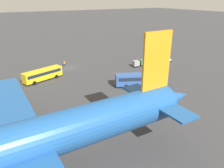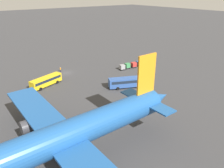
{
  "view_description": "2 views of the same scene",
  "coord_description": "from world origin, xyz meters",
  "px_view_note": "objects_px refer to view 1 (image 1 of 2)",
  "views": [
    {
      "loc": [
        22.02,
        64.69,
        21.17
      ],
      "look_at": [
        -1.68,
        23.95,
        2.27
      ],
      "focal_mm": 35.0,
      "sensor_mm": 36.0,
      "label": 1
    },
    {
      "loc": [
        31.89,
        71.04,
        28.25
      ],
      "look_at": [
        -2.32,
        25.42,
        3.67
      ],
      "focal_mm": 35.0,
      "sensor_mm": 36.0,
      "label": 2
    }
  ],
  "objects_px": {
    "shuttle_bus_far": "(141,79)",
    "cargo_cart_red": "(150,61)",
    "shuttle_bus_near": "(43,74)",
    "cargo_cart_blue": "(157,60)",
    "baggage_tug": "(167,60)",
    "airplane": "(4,151)",
    "worker_person": "(64,64)",
    "cargo_cart_green": "(143,62)",
    "cargo_cart_grey": "(136,63)"
  },
  "relations": [
    {
      "from": "airplane",
      "to": "cargo_cart_grey",
      "type": "bearing_deg",
      "value": -141.72
    },
    {
      "from": "shuttle_bus_far",
      "to": "cargo_cart_red",
      "type": "relative_size",
      "value": 6.07
    },
    {
      "from": "airplane",
      "to": "cargo_cart_red",
      "type": "xyz_separation_m",
      "value": [
        -46.74,
        -32.83,
        -5.22
      ]
    },
    {
      "from": "shuttle_bus_near",
      "to": "worker_person",
      "type": "bearing_deg",
      "value": -151.69
    },
    {
      "from": "shuttle_bus_far",
      "to": "worker_person",
      "type": "relative_size",
      "value": 7.45
    },
    {
      "from": "cargo_cart_green",
      "to": "worker_person",
      "type": "bearing_deg",
      "value": -28.68
    },
    {
      "from": "shuttle_bus_far",
      "to": "baggage_tug",
      "type": "xyz_separation_m",
      "value": [
        -21.02,
        -12.81,
        -0.98
      ]
    },
    {
      "from": "airplane",
      "to": "shuttle_bus_near",
      "type": "bearing_deg",
      "value": -109.38
    },
    {
      "from": "shuttle_bus_near",
      "to": "cargo_cart_green",
      "type": "height_order",
      "value": "shuttle_bus_near"
    },
    {
      "from": "shuttle_bus_far",
      "to": "cargo_cart_green",
      "type": "xyz_separation_m",
      "value": [
        -11.21,
        -13.96,
        -0.73
      ]
    },
    {
      "from": "shuttle_bus_far",
      "to": "worker_person",
      "type": "bearing_deg",
      "value": -42.39
    },
    {
      "from": "airplane",
      "to": "worker_person",
      "type": "xyz_separation_m",
      "value": [
        -21.43,
        -45.72,
        -5.54
      ]
    },
    {
      "from": "shuttle_bus_far",
      "to": "worker_person",
      "type": "height_order",
      "value": "shuttle_bus_far"
    },
    {
      "from": "shuttle_bus_far",
      "to": "cargo_cart_blue",
      "type": "xyz_separation_m",
      "value": [
        -16.79,
        -13.3,
        -0.73
      ]
    },
    {
      "from": "shuttle_bus_near",
      "to": "cargo_cart_blue",
      "type": "distance_m",
      "value": 37.48
    },
    {
      "from": "airplane",
      "to": "cargo_cart_green",
      "type": "bearing_deg",
      "value": -143.43
    },
    {
      "from": "shuttle_bus_near",
      "to": "cargo_cart_grey",
      "type": "bearing_deg",
      "value": 156.4
    },
    {
      "from": "shuttle_bus_near",
      "to": "baggage_tug",
      "type": "height_order",
      "value": "shuttle_bus_near"
    },
    {
      "from": "worker_person",
      "to": "cargo_cart_red",
      "type": "distance_m",
      "value": 28.4
    },
    {
      "from": "baggage_tug",
      "to": "cargo_cart_grey",
      "type": "xyz_separation_m",
      "value": [
        12.61,
        -1.0,
        0.25
      ]
    },
    {
      "from": "airplane",
      "to": "worker_person",
      "type": "relative_size",
      "value": 31.46
    },
    {
      "from": "cargo_cart_blue",
      "to": "baggage_tug",
      "type": "bearing_deg",
      "value": 173.32
    },
    {
      "from": "baggage_tug",
      "to": "shuttle_bus_near",
      "type": "bearing_deg",
      "value": -5.0
    },
    {
      "from": "shuttle_bus_far",
      "to": "cargo_cart_grey",
      "type": "relative_size",
      "value": 6.07
    },
    {
      "from": "shuttle_bus_far",
      "to": "cargo_cart_green",
      "type": "relative_size",
      "value": 6.07
    },
    {
      "from": "worker_person",
      "to": "cargo_cart_green",
      "type": "distance_m",
      "value": 25.67
    },
    {
      "from": "cargo_cart_blue",
      "to": "cargo_cart_red",
      "type": "distance_m",
      "value": 2.79
    },
    {
      "from": "baggage_tug",
      "to": "cargo_cart_red",
      "type": "height_order",
      "value": "baggage_tug"
    },
    {
      "from": "cargo_cart_blue",
      "to": "shuttle_bus_near",
      "type": "bearing_deg",
      "value": -4.97
    },
    {
      "from": "baggage_tug",
      "to": "cargo_cart_red",
      "type": "xyz_separation_m",
      "value": [
        7.03,
        -0.58,
        0.25
      ]
    },
    {
      "from": "worker_person",
      "to": "cargo_cart_blue",
      "type": "relative_size",
      "value": 0.82
    },
    {
      "from": "worker_person",
      "to": "baggage_tug",
      "type": "bearing_deg",
      "value": 157.38
    },
    {
      "from": "cargo_cart_blue",
      "to": "worker_person",
      "type": "bearing_deg",
      "value": -24.79
    },
    {
      "from": "baggage_tug",
      "to": "airplane",
      "type": "bearing_deg",
      "value": 31.1
    },
    {
      "from": "shuttle_bus_far",
      "to": "cargo_cart_red",
      "type": "height_order",
      "value": "shuttle_bus_far"
    },
    {
      "from": "cargo_cart_blue",
      "to": "cargo_cart_green",
      "type": "xyz_separation_m",
      "value": [
        5.58,
        -0.65,
        0.0
      ]
    },
    {
      "from": "cargo_cart_blue",
      "to": "cargo_cart_green",
      "type": "height_order",
      "value": "same"
    },
    {
      "from": "worker_person",
      "to": "shuttle_bus_near",
      "type": "bearing_deg",
      "value": 46.5
    },
    {
      "from": "cargo_cart_red",
      "to": "worker_person",
      "type": "bearing_deg",
      "value": -26.99
    },
    {
      "from": "baggage_tug",
      "to": "cargo_cart_red",
      "type": "distance_m",
      "value": 7.06
    },
    {
      "from": "airplane",
      "to": "cargo_cart_red",
      "type": "distance_m",
      "value": 57.36
    },
    {
      "from": "cargo_cart_grey",
      "to": "shuttle_bus_near",
      "type": "bearing_deg",
      "value": -5.41
    },
    {
      "from": "cargo_cart_red",
      "to": "cargo_cart_grey",
      "type": "bearing_deg",
      "value": -4.3
    },
    {
      "from": "airplane",
      "to": "shuttle_bus_far",
      "type": "distance_m",
      "value": 38.34
    },
    {
      "from": "airplane",
      "to": "cargo_cart_blue",
      "type": "bearing_deg",
      "value": -147.19
    },
    {
      "from": "worker_person",
      "to": "cargo_cart_blue",
      "type": "height_order",
      "value": "cargo_cart_blue"
    },
    {
      "from": "shuttle_bus_near",
      "to": "worker_person",
      "type": "xyz_separation_m",
      "value": [
        -9.23,
        -9.73,
        -0.97
      ]
    },
    {
      "from": "cargo_cart_green",
      "to": "shuttle_bus_far",
      "type": "bearing_deg",
      "value": 51.23
    },
    {
      "from": "airplane",
      "to": "cargo_cart_grey",
      "type": "height_order",
      "value": "airplane"
    },
    {
      "from": "shuttle_bus_near",
      "to": "airplane",
      "type": "bearing_deg",
      "value": 53.08
    }
  ]
}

